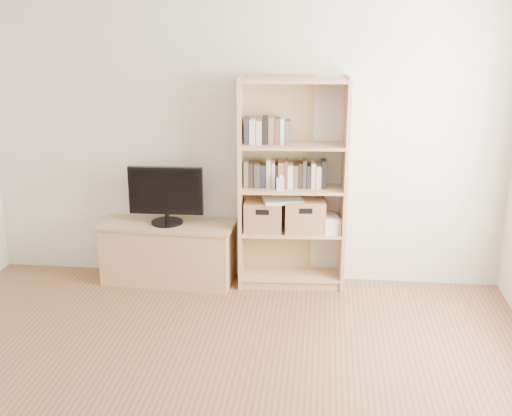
# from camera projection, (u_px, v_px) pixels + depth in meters

# --- Properties ---
(back_wall) EXTENTS (4.50, 0.02, 2.60)m
(back_wall) POSITION_uv_depth(u_px,v_px,m) (243.00, 134.00, 5.48)
(back_wall) COLOR silver
(back_wall) RESTS_ON floor
(tv_stand) EXTENTS (1.15, 0.49, 0.52)m
(tv_stand) POSITION_uv_depth(u_px,v_px,m) (169.00, 253.00, 5.66)
(tv_stand) COLOR tan
(tv_stand) RESTS_ON floor
(bookshelf) EXTENTS (0.93, 0.38, 1.81)m
(bookshelf) POSITION_uv_depth(u_px,v_px,m) (292.00, 185.00, 5.40)
(bookshelf) COLOR tan
(bookshelf) RESTS_ON floor
(television) EXTENTS (0.64, 0.07, 0.50)m
(television) POSITION_uv_depth(u_px,v_px,m) (166.00, 195.00, 5.50)
(television) COLOR black
(television) RESTS_ON tv_stand
(books_row_mid) EXTENTS (0.83, 0.24, 0.22)m
(books_row_mid) POSITION_uv_depth(u_px,v_px,m) (292.00, 174.00, 5.40)
(books_row_mid) COLOR #564E4A
(books_row_mid) RESTS_ON bookshelf
(books_row_upper) EXTENTS (0.41, 0.19, 0.21)m
(books_row_upper) POSITION_uv_depth(u_px,v_px,m) (269.00, 131.00, 5.29)
(books_row_upper) COLOR #564E4A
(books_row_upper) RESTS_ON bookshelf
(baby_monitor) EXTENTS (0.06, 0.04, 0.11)m
(baby_monitor) POSITION_uv_depth(u_px,v_px,m) (280.00, 184.00, 5.30)
(baby_monitor) COLOR white
(baby_monitor) RESTS_ON bookshelf
(basket_left) EXTENTS (0.32, 0.27, 0.26)m
(basket_left) POSITION_uv_depth(u_px,v_px,m) (263.00, 215.00, 5.49)
(basket_left) COLOR #916541
(basket_left) RESTS_ON bookshelf
(basket_right) EXTENTS (0.36, 0.31, 0.28)m
(basket_right) POSITION_uv_depth(u_px,v_px,m) (305.00, 215.00, 5.47)
(basket_right) COLOR #916541
(basket_right) RESTS_ON bookshelf
(laptop) EXTENTS (0.37, 0.30, 0.03)m
(laptop) POSITION_uv_depth(u_px,v_px,m) (283.00, 200.00, 5.43)
(laptop) COLOR white
(laptop) RESTS_ON basket_left
(magazine_stack) EXTENTS (0.22, 0.28, 0.12)m
(magazine_stack) POSITION_uv_depth(u_px,v_px,m) (328.00, 224.00, 5.49)
(magazine_stack) COLOR beige
(magazine_stack) RESTS_ON bookshelf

